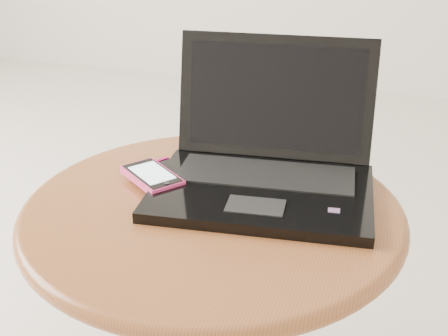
% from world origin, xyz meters
% --- Properties ---
extents(table, '(0.56, 0.56, 0.44)m').
position_xyz_m(table, '(0.11, -0.01, 0.35)').
color(table, '#502A14').
rests_on(table, ground).
extents(laptop, '(0.34, 0.30, 0.21)m').
position_xyz_m(laptop, '(0.17, 0.07, 0.48)').
color(laptop, black).
rests_on(laptop, table).
extents(phone_black, '(0.13, 0.11, 0.01)m').
position_xyz_m(phone_black, '(0.03, 0.05, 0.45)').
color(phone_black, black).
rests_on(phone_black, table).
extents(phone_pink, '(0.12, 0.11, 0.01)m').
position_xyz_m(phone_pink, '(0.01, 0.02, 0.46)').
color(phone_pink, '#E43375').
rests_on(phone_pink, phone_black).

